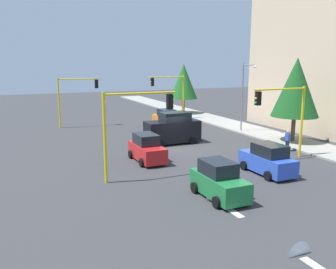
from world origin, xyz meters
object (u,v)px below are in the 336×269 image
tree_roadside_near (296,87)px  traffic_signal_far_left (170,89)px  traffic_signal_far_right (76,92)px  car_red (147,149)px  car_green (219,181)px  tree_roadside_far (184,81)px  delivery_van_black (173,129)px  traffic_signal_near_left (283,108)px  street_lamp_curbside (245,90)px  traffic_signal_near_right (135,117)px  car_orange (166,119)px  pedestrian_crossing (288,140)px  car_blue (268,160)px

tree_roadside_near → traffic_signal_far_left: bearing=-163.2°
traffic_signal_far_right → car_red: size_ratio=1.37×
traffic_signal_far_right → tree_roadside_near: (16.00, 16.15, 1.06)m
traffic_signal_far_right → car_green: (24.75, 3.02, -2.94)m
tree_roadside_far → delivery_van_black: size_ratio=1.42×
traffic_signal_far_left → car_green: bearing=-18.5°
traffic_signal_near_left → car_green: 9.97m
street_lamp_curbside → car_green: 18.93m
tree_roadside_far → tree_roadside_near: 20.03m
traffic_signal_far_right → car_green: traffic_signal_far_right is taller
traffic_signal_far_right → street_lamp_curbside: 18.13m
street_lamp_curbside → traffic_signal_far_left: bearing=-161.2°
traffic_signal_far_left → traffic_signal_near_left: size_ratio=1.03×
traffic_signal_far_right → traffic_signal_near_left: bearing=29.5°
traffic_signal_far_left → tree_roadside_far: tree_roadside_far is taller
car_red → traffic_signal_near_right: bearing=-30.3°
traffic_signal_near_left → delivery_van_black: traffic_signal_near_left is taller
car_orange → car_green: bearing=-16.1°
street_lamp_curbside → tree_roadside_far: bearing=178.8°
street_lamp_curbside → pedestrian_crossing: bearing=-9.9°
car_red → pedestrian_crossing: (1.83, 11.41, 0.01)m
tree_roadside_far → car_red: tree_roadside_far is taller
traffic_signal_far_left → traffic_signal_far_right: 11.32m
tree_roadside_near → car_blue: 11.07m
traffic_signal_far_left → traffic_signal_near_right: (20.00, -11.32, -0.05)m
tree_roadside_far → car_orange: size_ratio=1.71×
pedestrian_crossing → car_green: bearing=-58.3°
car_green → traffic_signal_far_right: bearing=-173.0°
delivery_van_black → tree_roadside_near: bearing=68.1°
car_blue → street_lamp_curbside: bearing=150.7°
tree_roadside_near → car_green: size_ratio=2.01×
traffic_signal_near_left → street_lamp_curbside: size_ratio=0.76×
street_lamp_curbside → car_orange: size_ratio=1.76×
tree_roadside_near → pedestrian_crossing: size_ratio=4.40×
delivery_van_black → car_orange: 8.32m
traffic_signal_far_right → car_orange: 10.32m
tree_roadside_near → delivery_van_black: bearing=-111.9°
traffic_signal_far_left → traffic_signal_near_right: traffic_signal_far_left is taller
traffic_signal_near_left → car_blue: 4.96m
traffic_signal_far_left → traffic_signal_near_right: bearing=-29.5°
traffic_signal_near_right → pedestrian_crossing: size_ratio=3.17×
tree_roadside_near → tree_roadside_far: bearing=-177.1°
car_blue → car_orange: same height
traffic_signal_near_left → street_lamp_curbside: (-9.61, 3.56, 0.56)m
traffic_signal_far_right → traffic_signal_near_left: 22.97m
traffic_signal_near_right → tree_roadside_near: 16.68m
traffic_signal_near_left → traffic_signal_far_right: bearing=-150.5°
car_blue → traffic_signal_far_right: bearing=-160.2°
traffic_signal_far_left → car_orange: bearing=-29.4°
tree_roadside_near → car_red: tree_roadside_near is taller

